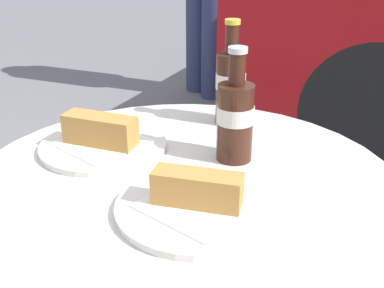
# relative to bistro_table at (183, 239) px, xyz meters

# --- Properties ---
(bistro_table) EXTENTS (0.78, 0.78, 0.68)m
(bistro_table) POSITION_rel_bistro_table_xyz_m (0.00, 0.00, 0.00)
(bistro_table) COLOR #333333
(bistro_table) RESTS_ON ground_plane
(cola_bottle_left) EXTENTS (0.07, 0.07, 0.23)m
(cola_bottle_left) POSITION_rel_bistro_table_xyz_m (-0.02, 0.28, 0.22)
(cola_bottle_left) COLOR #3D1E14
(cola_bottle_left) RESTS_ON bistro_table
(cola_bottle_right) EXTENTS (0.07, 0.07, 0.21)m
(cola_bottle_right) POSITION_rel_bistro_table_xyz_m (0.05, 0.11, 0.21)
(cola_bottle_right) COLOR #3D1E14
(cola_bottle_right) RESTS_ON bistro_table
(lunch_plate_near) EXTENTS (0.26, 0.26, 0.07)m
(lunch_plate_near) POSITION_rel_bistro_table_xyz_m (0.07, -0.08, 0.14)
(lunch_plate_near) COLOR silver
(lunch_plate_near) RESTS_ON bistro_table
(lunch_plate_far) EXTENTS (0.25, 0.25, 0.07)m
(lunch_plate_far) POSITION_rel_bistro_table_xyz_m (-0.20, 0.04, 0.15)
(lunch_plate_far) COLOR silver
(lunch_plate_far) RESTS_ON bistro_table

